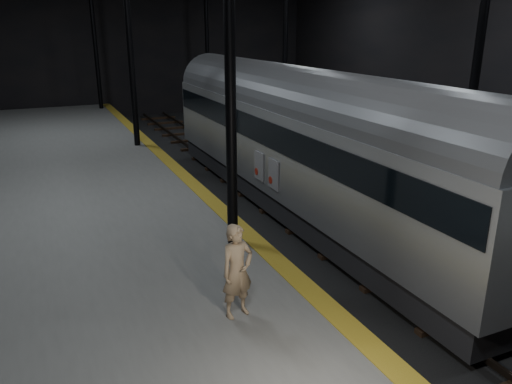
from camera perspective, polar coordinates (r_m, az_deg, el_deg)
ground at (r=17.99m, az=3.97°, el=-1.86°), size 44.00×44.00×0.00m
platform_left at (r=15.93m, az=-20.63°, el=-3.86°), size 9.00×43.80×1.00m
platform_right at (r=22.23m, az=21.36°, el=2.21°), size 9.00×43.80×1.00m
tactile_strip at (r=16.45m, az=-6.00°, el=-0.16°), size 0.50×43.80×0.01m
track at (r=17.97m, az=3.98°, el=-1.65°), size 2.40×43.00×0.24m
train at (r=16.88m, az=4.85°, el=6.42°), size 2.75×18.31×4.89m
woman at (r=9.33m, az=-2.15°, el=-9.03°), size 0.75×0.57×1.83m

